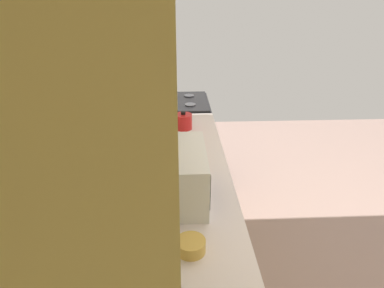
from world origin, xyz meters
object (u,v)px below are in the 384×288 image
Objects in this scene: bowl at (191,245)px; kettle at (183,121)px; microwave at (177,174)px; oven_range at (179,140)px.

bowl is 1.45m from kettle.
oven_range is at bearing -0.81° from microwave.
oven_range reaches higher than bowl.
oven_range is at bearing 0.88° from bowl.
microwave is at bearing 176.72° from kettle.
oven_range is 5.41× the size of kettle.
microwave reaches higher than bowl.
kettle is at bearing -177.32° from oven_range.
oven_range is 2.11× the size of microwave.
microwave is 3.84× the size of bowl.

